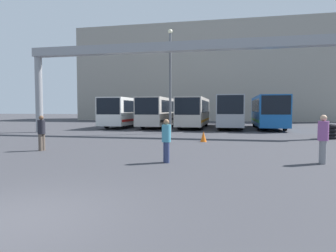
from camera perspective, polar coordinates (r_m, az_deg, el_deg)
ground_plane at (r=6.25m, az=-27.64°, el=-15.81°), size 200.00×200.00×0.00m
building_backdrop at (r=54.84m, az=7.92°, el=9.56°), size 45.37×12.00×16.01m
overhead_gantry at (r=23.32m, az=2.38°, el=12.76°), size 24.94×0.80×7.06m
bus_slot_0 at (r=33.45m, az=-7.89°, el=2.93°), size 2.58×10.28×3.13m
bus_slot_1 at (r=32.63m, az=-1.52°, el=2.95°), size 2.48×10.80×3.13m
bus_slot_2 at (r=31.65m, az=4.97°, el=2.91°), size 2.49×10.16×3.11m
bus_slot_3 at (r=32.54m, az=11.78°, el=3.03°), size 2.47×12.41×3.29m
bus_slot_4 at (r=31.74m, az=18.57°, el=2.87°), size 2.61×10.37×3.23m
pedestrian_far_center at (r=15.52m, az=-22.95°, el=-1.06°), size 0.35×0.35×1.69m
pedestrian_mid_right at (r=12.27m, az=27.43°, el=-2.02°), size 0.37×0.37×1.79m
pedestrian_near_center at (r=11.13m, az=-0.32°, el=-2.60°), size 0.34×0.34×1.62m
traffic_cone at (r=18.32m, az=6.78°, el=-2.02°), size 0.38×0.38×0.63m
tire_stack at (r=22.60m, az=28.27°, el=-0.96°), size 1.04×1.04×0.96m
lamp_post at (r=24.42m, az=0.43°, el=9.26°), size 0.36×0.36×8.36m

